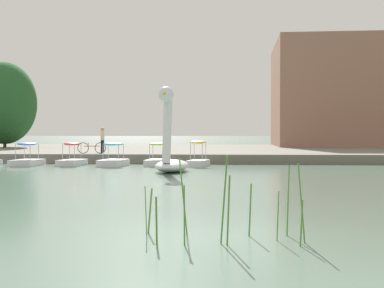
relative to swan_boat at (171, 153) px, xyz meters
The scene contains 13 objects.
ground_plane 15.52m from the swan_boat, 81.73° to the right, with size 608.29×608.29×0.00m, color #567060.
shore_bank_far 20.34m from the swan_boat, 83.71° to the left, with size 120.83×27.48×0.59m, color #6B665B.
swan_boat is the anchor object (origin of this frame).
pedal_boat_yellow 4.57m from the swan_boat, 75.43° to the left, with size 1.32×1.93×1.50m.
pedal_boat_lime 4.92m from the swan_boat, 104.65° to the left, with size 1.40×2.19×1.38m.
pedal_boat_cyan 5.63m from the swan_boat, 131.93° to the left, with size 1.55×2.32×1.39m.
pedal_boat_red 7.83m from the swan_boat, 143.80° to the left, with size 1.45×2.19×1.38m.
pedal_boat_blue 10.04m from the swan_boat, 153.25° to the left, with size 1.51×2.29×1.38m.
tree_willow_overhanging 27.67m from the swan_boat, 129.81° to the left, with size 6.67×7.03×7.88m.
person_on_path 11.04m from the swan_boat, 120.76° to the left, with size 0.25×0.25×1.72m.
bicycle_parked 9.62m from the swan_boat, 127.80° to the left, with size 1.80×0.34×0.73m.
apartment_block 34.28m from the swan_boat, 57.08° to the left, with size 20.74×13.24×10.56m, color #996B56.
reed_clump_foreground 15.80m from the swan_boat, 80.81° to the right, with size 2.89×1.13×1.55m.
Camera 1 is at (0.24, -9.28, 1.93)m, focal length 47.34 mm.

